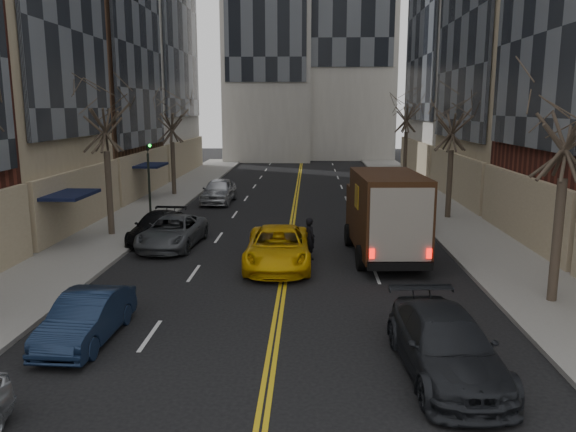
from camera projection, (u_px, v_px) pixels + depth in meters
The scene contains 19 objects.
sidewalk_left at pixel (148, 210), 34.54m from camera, with size 4.00×66.00×0.15m, color slate.
sidewalk_right at pixel (443, 212), 33.86m from camera, with size 4.00×66.00×0.15m, color slate.
tree_lf_mid at pixel (104, 100), 26.42m from camera, with size 3.20×3.20×8.91m.
tree_lf_far at pixel (171, 111), 39.28m from camera, with size 3.20×3.20×8.12m.
tree_rt_near at pixel (570, 102), 16.95m from camera, with size 3.20×3.20×8.71m.
tree_rt_mid at pixel (453, 109), 30.74m from camera, with size 3.20×3.20×8.32m.
tree_rt_far at pixel (407, 101), 45.34m from camera, with size 3.20×3.20×9.11m.
traffic_signal at pixel (149, 175), 29.05m from camera, with size 0.29×0.26×4.70m.
ups_truck at pixel (385, 215), 23.44m from camera, with size 3.02×6.81×3.66m.
observer_sedan at pixel (446, 345), 13.31m from camera, with size 2.40×5.25×1.49m.
taxi at pixel (278, 247), 22.43m from camera, with size 2.55×5.54×1.54m, color #D9A409.
pedestrian at pixel (310, 239), 23.46m from camera, with size 0.64×0.42×1.76m, color black.
parked_lf_b at pixel (87, 318), 15.24m from camera, with size 1.41×4.04×1.33m, color #0F1B31.
parked_lf_c at pixel (173, 232), 25.55m from camera, with size 2.29×4.97×1.38m, color #484B4F.
parked_lf_d at pixel (158, 227), 26.74m from camera, with size 1.87×4.61×1.34m, color black.
parked_lf_e at pixel (219, 191), 37.32m from camera, with size 1.91×4.76×1.62m, color #B5B8BD.
parked_rt_a at pixel (411, 212), 29.68m from camera, with size 1.70×4.88×1.61m, color #46494E.
parked_rt_b at pixel (391, 194), 36.94m from camera, with size 2.19×4.75×1.32m, color #B8BBC1.
parked_rt_c at pixel (375, 185), 40.62m from camera, with size 2.09×5.14×1.49m, color black.
Camera 1 is at (0.94, -6.62, 6.30)m, focal length 35.00 mm.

